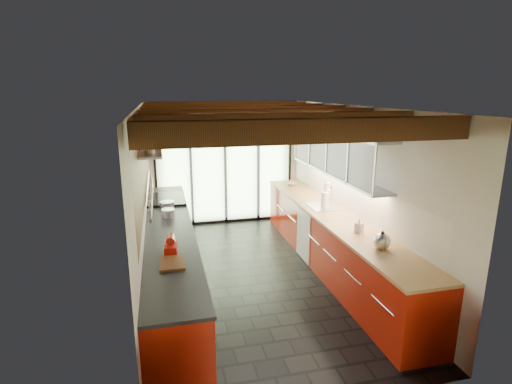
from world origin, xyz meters
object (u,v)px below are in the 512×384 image
at_px(soap_bottle, 359,225).
at_px(stand_mixer, 171,246).
at_px(bowl, 292,184).
at_px(paper_towel, 325,200).
at_px(kettle, 382,240).

bearing_deg(soap_bottle, stand_mixer, -177.53).
bearing_deg(bowl, paper_towel, -90.00).
distance_m(stand_mixer, kettle, 2.58).
bearing_deg(soap_bottle, bowl, 90.00).
relative_size(stand_mixer, paper_towel, 0.84).
height_order(kettle, paper_towel, paper_towel).
bearing_deg(paper_towel, bowl, 90.00).
distance_m(kettle, soap_bottle, 0.59).
height_order(stand_mixer, kettle, kettle).
xyz_separation_m(stand_mixer, paper_towel, (2.54, 1.31, 0.04)).
bearing_deg(kettle, paper_towel, 90.00).
bearing_deg(paper_towel, kettle, -90.00).
xyz_separation_m(stand_mixer, soap_bottle, (2.54, 0.11, 0.01)).
xyz_separation_m(kettle, paper_towel, (0.00, 1.79, 0.03)).
distance_m(stand_mixer, bowl, 3.92).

